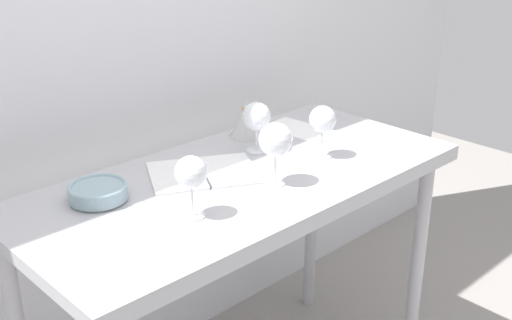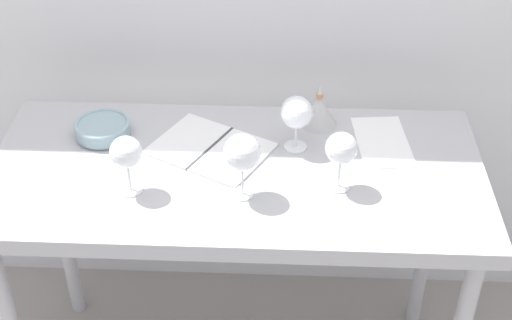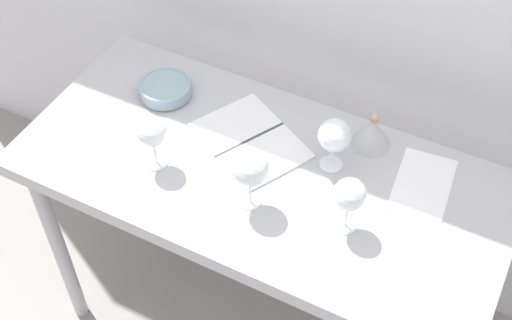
% 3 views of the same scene
% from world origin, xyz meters
% --- Properties ---
extents(steel_counter, '(1.40, 0.65, 0.90)m').
position_xyz_m(steel_counter, '(0.00, -0.01, 0.79)').
color(steel_counter, '#B0B0B5').
rests_on(steel_counter, ground_plane).
extents(wine_glass_far_right, '(0.09, 0.09, 0.17)m').
position_xyz_m(wine_glass_far_right, '(0.17, 0.10, 1.02)').
color(wine_glass_far_right, white).
rests_on(wine_glass_far_right, steel_counter).
extents(wine_glass_near_left, '(0.09, 0.09, 0.17)m').
position_xyz_m(wine_glass_near_left, '(-0.28, -0.12, 1.02)').
color(wine_glass_near_left, white).
rests_on(wine_glass_near_left, steel_counter).
extents(wine_glass_near_center, '(0.10, 0.10, 0.19)m').
position_xyz_m(wine_glass_near_center, '(0.03, -0.12, 1.04)').
color(wine_glass_near_center, white).
rests_on(wine_glass_near_center, steel_counter).
extents(wine_glass_near_right, '(0.09, 0.09, 0.17)m').
position_xyz_m(wine_glass_near_right, '(0.28, -0.08, 1.02)').
color(wine_glass_near_right, white).
rests_on(wine_glass_near_right, steel_counter).
extents(open_notebook, '(0.40, 0.36, 0.01)m').
position_xyz_m(open_notebook, '(-0.08, 0.08, 0.90)').
color(open_notebook, white).
rests_on(open_notebook, steel_counter).
extents(tasting_sheet_upper, '(0.17, 0.27, 0.00)m').
position_xyz_m(tasting_sheet_upper, '(0.42, 0.14, 0.90)').
color(tasting_sheet_upper, white).
rests_on(tasting_sheet_upper, steel_counter).
extents(tasting_bowl, '(0.16, 0.16, 0.05)m').
position_xyz_m(tasting_bowl, '(-0.41, 0.14, 0.93)').
color(tasting_bowl, beige).
rests_on(tasting_bowl, steel_counter).
extents(decanter_funnel, '(0.12, 0.12, 0.14)m').
position_xyz_m(decanter_funnel, '(0.24, 0.23, 0.95)').
color(decanter_funnel, '#BABABA').
rests_on(decanter_funnel, steel_counter).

